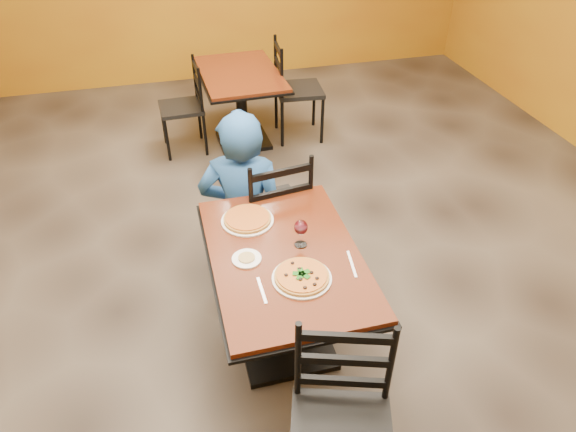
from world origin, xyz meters
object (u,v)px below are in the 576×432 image
object	(u,v)px
table_main	(285,280)
wine_glass	(301,232)
side_plate	(247,259)
pizza_main	(302,276)
plate_main	(302,278)
plate_far	(247,220)
chair_second_left	(181,108)
table_second	(241,92)
pizza_far	(247,218)
chair_main_far	(271,210)
diner	(242,193)
chair_second_right	(299,90)

from	to	relation	value
table_main	wine_glass	xyz separation A→B (m)	(0.10, 0.05, 0.28)
side_plate	pizza_main	bearing A→B (deg)	-41.72
plate_main	plate_far	world-z (taller)	same
table_main	wine_glass	size ratio (longest dim) A/B	6.83
chair_second_left	plate_main	size ratio (longest dim) A/B	2.88
plate_main	side_plate	bearing A→B (deg)	138.28
table_second	pizza_far	world-z (taller)	pizza_far
table_second	chair_main_far	world-z (taller)	chair_main_far
diner	chair_second_left	bearing A→B (deg)	-65.39
plate_far	plate_main	bearing A→B (deg)	-72.26
chair_main_far	side_plate	bearing A→B (deg)	60.18
diner	plate_far	xyz separation A→B (m)	(-0.05, -0.49, 0.14)
diner	table_second	bearing A→B (deg)	-83.66
pizza_main	diner	bearing A→B (deg)	96.70
chair_second_right	pizza_main	bearing A→B (deg)	169.65
diner	plate_main	distance (m)	1.06
chair_second_left	pizza_far	world-z (taller)	chair_second_left
chair_second_right	pizza_main	size ratio (longest dim) A/B	3.52
table_second	pizza_main	bearing A→B (deg)	-93.94
chair_main_far	wine_glass	xyz separation A→B (m)	(0.01, -0.71, 0.35)
table_second	pizza_main	distance (m)	2.89
plate_main	side_plate	distance (m)	0.33
plate_main	wine_glass	size ratio (longest dim) A/B	1.72
chair_second_right	table_main	bearing A→B (deg)	167.80
plate_far	wine_glass	xyz separation A→B (m)	(0.24, -0.29, 0.08)
plate_far	diner	bearing A→B (deg)	83.78
table_main	pizza_far	distance (m)	0.43
chair_main_far	plate_far	distance (m)	0.55
wine_glass	plate_far	bearing A→B (deg)	130.40
chair_second_right	pizza_main	distance (m)	3.00
table_main	plate_main	bearing A→B (deg)	-80.51
chair_second_left	side_plate	xyz separation A→B (m)	(0.15, -2.66, 0.31)
wine_glass	diner	bearing A→B (deg)	103.73
table_main	pizza_main	xyz separation A→B (m)	(0.04, -0.21, 0.21)
table_second	plate_main	size ratio (longest dim) A/B	3.68
diner	pizza_far	size ratio (longest dim) A/B	4.38
chair_second_left	plate_main	world-z (taller)	chair_second_left
chair_second_left	pizza_main	world-z (taller)	chair_second_left
plate_main	plate_far	distance (m)	0.58
table_main	plate_main	world-z (taller)	plate_main
table_second	pizza_far	size ratio (longest dim) A/B	4.08
chair_second_left	wine_glass	world-z (taller)	wine_glass
chair_second_left	chair_second_right	size ratio (longest dim) A/B	0.89
chair_main_far	chair_second_left	size ratio (longest dim) A/B	1.11
table_second	plate_main	bearing A→B (deg)	-93.94
pizza_main	chair_second_right	bearing A→B (deg)	74.70
wine_glass	chair_main_far	bearing A→B (deg)	90.92
pizza_main	pizza_far	world-z (taller)	same
side_plate	pizza_far	bearing A→B (deg)	78.29
plate_far	side_plate	size ratio (longest dim) A/B	1.94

